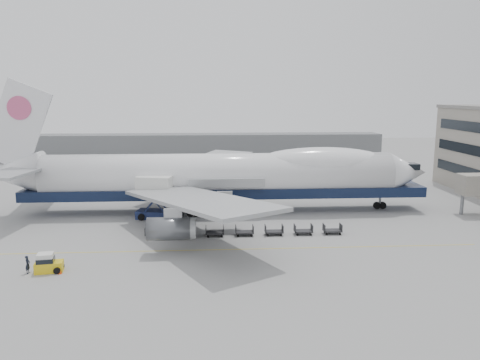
{
  "coord_description": "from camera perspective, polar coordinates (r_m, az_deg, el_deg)",
  "views": [
    {
      "loc": [
        -1.2,
        -57.51,
        17.64
      ],
      "look_at": [
        2.75,
        6.0,
        5.94
      ],
      "focal_mm": 35.0,
      "sensor_mm": 36.0,
      "label": 1
    }
  ],
  "objects": [
    {
      "name": "hangar",
      "position": [
        128.59,
        -7.48,
        4.02
      ],
      "size": [
        110.0,
        8.0,
        7.0
      ],
      "primitive_type": "cube",
      "color": "slate",
      "rests_on": "ground"
    },
    {
      "name": "dolly_3",
      "position": [
        59.48,
        0.55,
        -6.29
      ],
      "size": [
        2.3,
        1.35,
        1.3
      ],
      "color": "#2D2D30",
      "rests_on": "ground"
    },
    {
      "name": "airliner",
      "position": [
        70.57,
        -2.01,
        0.61
      ],
      "size": [
        67.0,
        55.3,
        19.98
      ],
      "color": "white",
      "rests_on": "ground"
    },
    {
      "name": "dolly_0",
      "position": [
        59.78,
        -10.38,
        -6.38
      ],
      "size": [
        2.3,
        1.35,
        1.3
      ],
      "color": "#2D2D30",
      "rests_on": "ground"
    },
    {
      "name": "ground_worker",
      "position": [
        51.93,
        -24.46,
        -9.35
      ],
      "size": [
        0.45,
        0.67,
        1.81
      ],
      "primitive_type": "imported",
      "rotation": [
        0.0,
        0.0,
        1.54
      ],
      "color": "black",
      "rests_on": "ground"
    },
    {
      "name": "dolly_1",
      "position": [
        59.44,
        -6.75,
        -6.38
      ],
      "size": [
        2.3,
        1.35,
        1.3
      ],
      "color": "#2D2D30",
      "rests_on": "ground"
    },
    {
      "name": "apron_line",
      "position": [
        54.46,
        -2.13,
        -8.48
      ],
      "size": [
        60.0,
        0.15,
        0.01
      ],
      "primitive_type": "cube",
      "color": "gold",
      "rests_on": "ground"
    },
    {
      "name": "dolly_2",
      "position": [
        59.34,
        -3.1,
        -6.35
      ],
      "size": [
        2.3,
        1.35,
        1.3
      ],
      "color": "#2D2D30",
      "rests_on": "ground"
    },
    {
      "name": "ground",
      "position": [
        60.17,
        -2.28,
        -6.63
      ],
      "size": [
        260.0,
        260.0,
        0.0
      ],
      "primitive_type": "plane",
      "color": "gray",
      "rests_on": "ground"
    },
    {
      "name": "dolly_6",
      "position": [
        61.31,
        11.19,
        -5.99
      ],
      "size": [
        2.3,
        1.35,
        1.3
      ],
      "color": "#2D2D30",
      "rests_on": "ground"
    },
    {
      "name": "baggage_tug",
      "position": [
        51.47,
        -22.4,
        -9.41
      ],
      "size": [
        2.85,
        1.81,
        1.95
      ],
      "rotation": [
        0.0,
        0.0,
        0.15
      ],
      "color": "yellow",
      "rests_on": "ground"
    },
    {
      "name": "catering_truck",
      "position": [
        68.02,
        -10.32,
        -1.79
      ],
      "size": [
        5.72,
        4.44,
        6.17
      ],
      "rotation": [
        0.0,
        0.0,
        -0.21
      ],
      "color": "navy",
      "rests_on": "ground"
    },
    {
      "name": "dolly_5",
      "position": [
        60.47,
        7.72,
        -6.11
      ],
      "size": [
        2.3,
        1.35,
        1.3
      ],
      "color": "#2D2D30",
      "rests_on": "ground"
    },
    {
      "name": "dolly_4",
      "position": [
        59.86,
        4.17,
        -6.21
      ],
      "size": [
        2.3,
        1.35,
        1.3
      ],
      "color": "#2D2D30",
      "rests_on": "ground"
    },
    {
      "name": "traffic_cone",
      "position": [
        50.74,
        -21.11,
        -10.33
      ],
      "size": [
        0.39,
        0.39,
        0.57
      ],
      "rotation": [
        0.0,
        0.0,
        0.33
      ],
      "color": "#FF500D",
      "rests_on": "ground"
    }
  ]
}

